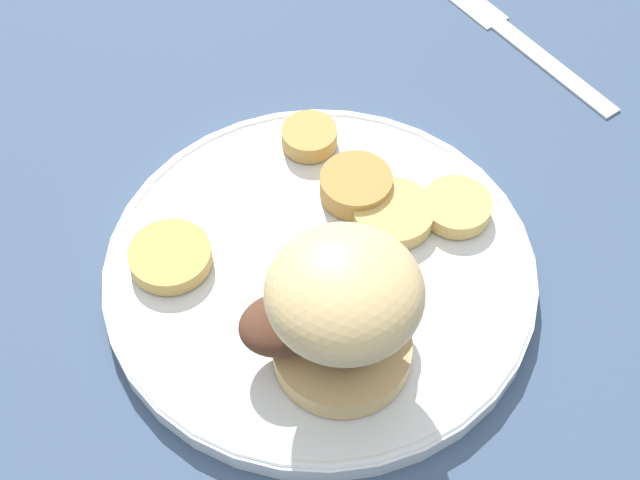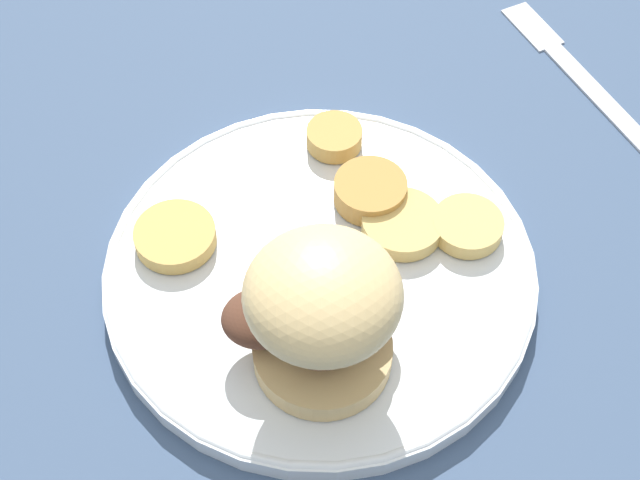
% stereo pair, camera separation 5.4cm
% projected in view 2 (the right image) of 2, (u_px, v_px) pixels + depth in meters
% --- Properties ---
extents(ground_plane, '(4.00, 4.00, 0.00)m').
position_uv_depth(ground_plane, '(320.00, 277.00, 0.57)').
color(ground_plane, '#3D5170').
extents(dinner_plate, '(0.27, 0.27, 0.02)m').
position_uv_depth(dinner_plate, '(320.00, 270.00, 0.56)').
color(dinner_plate, white).
rests_on(dinner_plate, ground_plane).
extents(sandwich, '(0.11, 0.09, 0.09)m').
position_uv_depth(sandwich, '(321.00, 312.00, 0.48)').
color(sandwich, tan).
rests_on(sandwich, dinner_plate).
extents(potato_round_0, '(0.05, 0.05, 0.01)m').
position_uv_depth(potato_round_0, '(402.00, 224.00, 0.57)').
color(potato_round_0, '#DBB766').
rests_on(potato_round_0, dinner_plate).
extents(potato_round_1, '(0.04, 0.04, 0.01)m').
position_uv_depth(potato_round_1, '(334.00, 137.00, 0.61)').
color(potato_round_1, tan).
rests_on(potato_round_1, dinner_plate).
extents(potato_round_2, '(0.05, 0.05, 0.02)m').
position_uv_depth(potato_round_2, '(370.00, 191.00, 0.58)').
color(potato_round_2, '#BC8942').
rests_on(potato_round_2, dinner_plate).
extents(potato_round_3, '(0.05, 0.05, 0.01)m').
position_uv_depth(potato_round_3, '(175.00, 236.00, 0.56)').
color(potato_round_3, tan).
rests_on(potato_round_3, dinner_plate).
extents(potato_round_4, '(0.05, 0.05, 0.01)m').
position_uv_depth(potato_round_4, '(469.00, 230.00, 0.57)').
color(potato_round_4, '#DBB766').
rests_on(potato_round_4, dinner_plate).
extents(fork, '(0.05, 0.18, 0.00)m').
position_uv_depth(fork, '(576.00, 71.00, 0.68)').
color(fork, silver).
rests_on(fork, ground_plane).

